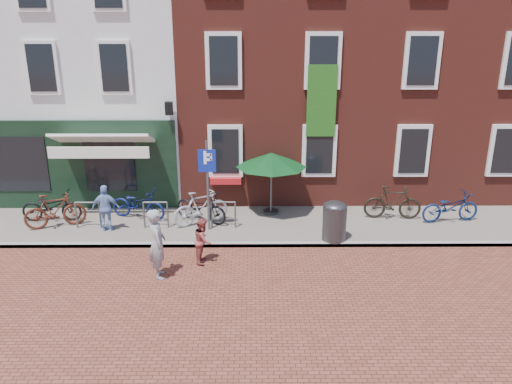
{
  "coord_description": "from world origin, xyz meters",
  "views": [
    {
      "loc": [
        1.37,
        -12.73,
        5.96
      ],
      "look_at": [
        1.46,
        1.1,
        1.25
      ],
      "focal_mm": 35.43,
      "sensor_mm": 36.0,
      "label": 1
    }
  ],
  "objects_px": {
    "parking_sign": "(207,174)",
    "boy": "(203,240)",
    "woman": "(157,244)",
    "parasol": "(271,157)",
    "litter_bin": "(335,219)",
    "cafe_person": "(106,208)",
    "bicycle_5": "(393,203)",
    "bicycle_2": "(138,204)",
    "bicycle_4": "(201,207)",
    "bicycle_0": "(52,206)",
    "bicycle_3": "(201,208)",
    "bicycle_6": "(450,207)",
    "bicycle_1": "(55,211)"
  },
  "relations": [
    {
      "from": "bicycle_4",
      "to": "bicycle_6",
      "type": "xyz_separation_m",
      "value": [
        7.61,
        -0.07,
        0.0
      ]
    },
    {
      "from": "bicycle_4",
      "to": "bicycle_6",
      "type": "relative_size",
      "value": 1.0
    },
    {
      "from": "parking_sign",
      "to": "parasol",
      "type": "height_order",
      "value": "parking_sign"
    },
    {
      "from": "bicycle_6",
      "to": "bicycle_3",
      "type": "bearing_deg",
      "value": 82.4
    },
    {
      "from": "bicycle_1",
      "to": "bicycle_5",
      "type": "xyz_separation_m",
      "value": [
        10.18,
        0.63,
        0.0
      ]
    },
    {
      "from": "parasol",
      "to": "bicycle_1",
      "type": "xyz_separation_m",
      "value": [
        -6.44,
        -1.14,
        -1.31
      ]
    },
    {
      "from": "litter_bin",
      "to": "cafe_person",
      "type": "height_order",
      "value": "cafe_person"
    },
    {
      "from": "bicycle_0",
      "to": "bicycle_5",
      "type": "relative_size",
      "value": 1.03
    },
    {
      "from": "boy",
      "to": "bicycle_3",
      "type": "distance_m",
      "value": 2.35
    },
    {
      "from": "bicycle_3",
      "to": "litter_bin",
      "type": "bearing_deg",
      "value": -136.03
    },
    {
      "from": "bicycle_2",
      "to": "bicycle_4",
      "type": "xyz_separation_m",
      "value": [
        1.96,
        -0.25,
        0.0
      ]
    },
    {
      "from": "woman",
      "to": "bicycle_3",
      "type": "height_order",
      "value": "woman"
    },
    {
      "from": "boy",
      "to": "bicycle_0",
      "type": "height_order",
      "value": "boy"
    },
    {
      "from": "bicycle_4",
      "to": "bicycle_6",
      "type": "distance_m",
      "value": 7.61
    },
    {
      "from": "bicycle_0",
      "to": "bicycle_1",
      "type": "bearing_deg",
      "value": -151.06
    },
    {
      "from": "bicycle_3",
      "to": "bicycle_6",
      "type": "bearing_deg",
      "value": -117.7
    },
    {
      "from": "cafe_person",
      "to": "bicycle_3",
      "type": "distance_m",
      "value": 2.75
    },
    {
      "from": "boy",
      "to": "bicycle_6",
      "type": "xyz_separation_m",
      "value": [
        7.3,
        2.48,
        -0.02
      ]
    },
    {
      "from": "parking_sign",
      "to": "bicycle_0",
      "type": "xyz_separation_m",
      "value": [
        -4.86,
        0.71,
        -1.25
      ]
    },
    {
      "from": "bicycle_5",
      "to": "bicycle_6",
      "type": "relative_size",
      "value": 0.97
    },
    {
      "from": "parking_sign",
      "to": "bicycle_1",
      "type": "xyz_separation_m",
      "value": [
        -4.57,
        0.2,
        -1.19
      ]
    },
    {
      "from": "parking_sign",
      "to": "boy",
      "type": "relative_size",
      "value": 2.25
    },
    {
      "from": "parasol",
      "to": "bicycle_0",
      "type": "xyz_separation_m",
      "value": [
        -6.74,
        -0.63,
        -1.37
      ]
    },
    {
      "from": "bicycle_5",
      "to": "bicycle_6",
      "type": "distance_m",
      "value": 1.72
    },
    {
      "from": "litter_bin",
      "to": "parasol",
      "type": "relative_size",
      "value": 0.55
    },
    {
      "from": "boy",
      "to": "bicycle_4",
      "type": "distance_m",
      "value": 2.57
    },
    {
      "from": "parking_sign",
      "to": "bicycle_5",
      "type": "xyz_separation_m",
      "value": [
        5.62,
        0.83,
        -1.19
      ]
    },
    {
      "from": "parasol",
      "to": "bicycle_3",
      "type": "distance_m",
      "value": 2.67
    },
    {
      "from": "parking_sign",
      "to": "bicycle_4",
      "type": "distance_m",
      "value": 1.44
    },
    {
      "from": "litter_bin",
      "to": "woman",
      "type": "relative_size",
      "value": 0.69
    },
    {
      "from": "litter_bin",
      "to": "bicycle_5",
      "type": "height_order",
      "value": "litter_bin"
    },
    {
      "from": "parasol",
      "to": "boy",
      "type": "bearing_deg",
      "value": -119.82
    },
    {
      "from": "bicycle_0",
      "to": "boy",
      "type": "bearing_deg",
      "value": -119.64
    },
    {
      "from": "litter_bin",
      "to": "bicycle_0",
      "type": "height_order",
      "value": "litter_bin"
    },
    {
      "from": "bicycle_1",
      "to": "litter_bin",
      "type": "bearing_deg",
      "value": -117.3
    },
    {
      "from": "parking_sign",
      "to": "parasol",
      "type": "xyz_separation_m",
      "value": [
        1.87,
        1.34,
        0.12
      ]
    },
    {
      "from": "bicycle_1",
      "to": "bicycle_6",
      "type": "relative_size",
      "value": 0.97
    },
    {
      "from": "boy",
      "to": "bicycle_1",
      "type": "distance_m",
      "value": 5.04
    },
    {
      "from": "bicycle_2",
      "to": "bicycle_4",
      "type": "relative_size",
      "value": 1.0
    },
    {
      "from": "bicycle_3",
      "to": "bicycle_6",
      "type": "relative_size",
      "value": 0.97
    },
    {
      "from": "bicycle_0",
      "to": "bicycle_4",
      "type": "distance_m",
      "value": 4.57
    },
    {
      "from": "bicycle_2",
      "to": "bicycle_3",
      "type": "height_order",
      "value": "bicycle_3"
    },
    {
      "from": "woman",
      "to": "parasol",
      "type": "bearing_deg",
      "value": -51.49
    },
    {
      "from": "litter_bin",
      "to": "bicycle_0",
      "type": "bearing_deg",
      "value": 170.12
    },
    {
      "from": "bicycle_1",
      "to": "bicycle_3",
      "type": "height_order",
      "value": "same"
    },
    {
      "from": "bicycle_3",
      "to": "bicycle_6",
      "type": "height_order",
      "value": "bicycle_3"
    },
    {
      "from": "woman",
      "to": "boy",
      "type": "relative_size",
      "value": 1.47
    },
    {
      "from": "parking_sign",
      "to": "cafe_person",
      "type": "distance_m",
      "value": 3.14
    },
    {
      "from": "bicycle_3",
      "to": "bicycle_4",
      "type": "distance_m",
      "value": 0.23
    },
    {
      "from": "woman",
      "to": "bicycle_6",
      "type": "height_order",
      "value": "woman"
    }
  ]
}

